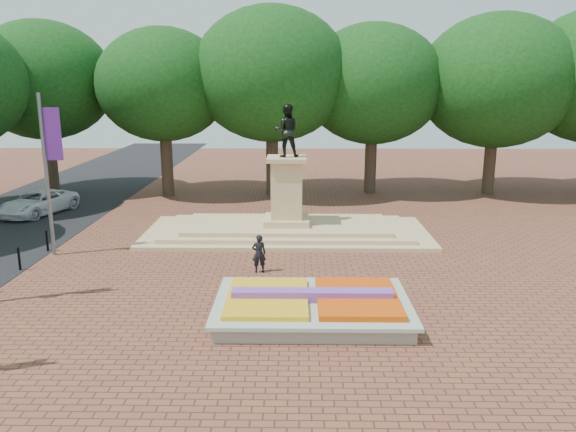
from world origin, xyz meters
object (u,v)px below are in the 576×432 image
object	(u,v)px
van	(38,203)
pedestrian	(259,253)
monument	(287,217)
flower_bed	(313,305)

from	to	relation	value
van	pedestrian	distance (m)	16.61
pedestrian	van	bearing A→B (deg)	-47.66
monument	pedestrian	distance (m)	5.74
van	monument	bearing A→B (deg)	1.53
flower_bed	pedestrian	distance (m)	4.82
monument	van	size ratio (longest dim) A/B	2.86
flower_bed	monument	bearing A→B (deg)	95.87
van	pedestrian	size ratio (longest dim) A/B	3.15
flower_bed	van	distance (m)	20.96
monument	pedestrian	xyz separation A→B (m)	(-1.01, -5.65, -0.11)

